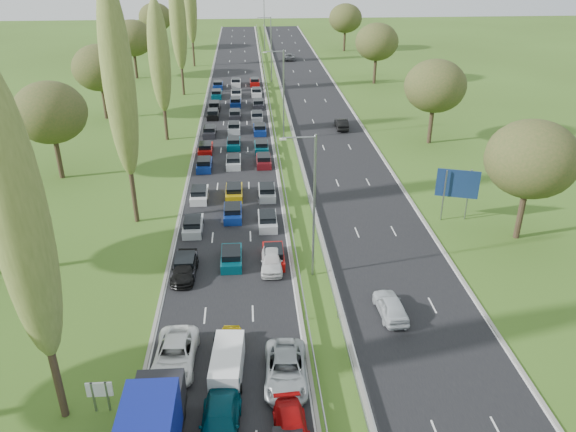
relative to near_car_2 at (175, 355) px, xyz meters
name	(u,v)px	position (x,y,z in m)	size (l,w,h in m)	color
ground	(283,135)	(10.06, 47.22, -0.81)	(260.00, 260.00, 0.00)	#3A581B
near_carriageway	(235,130)	(3.31, 49.72, -0.81)	(10.50, 215.00, 0.04)	black
far_carriageway	(328,128)	(16.81, 49.72, -0.81)	(10.50, 215.00, 0.04)	black
central_reservation	(282,126)	(10.06, 49.72, -0.26)	(2.36, 215.00, 0.32)	gray
lamp_columns	(284,96)	(10.06, 45.22, 5.19)	(0.18, 140.18, 12.00)	gray
poplar_row	(145,64)	(-5.94, 35.38, 11.57)	(2.80, 127.80, 22.44)	#2D2116
woodland_left	(40,122)	(-16.44, 29.84, 6.87)	(8.00, 166.00, 11.10)	#2D2116
woodland_right	(457,103)	(29.56, 33.88, 6.87)	(8.00, 153.00, 11.10)	#2D2116
traffic_queue_fill	(235,138)	(3.33, 44.64, -0.37)	(9.13, 69.83, 0.80)	black
near_car_2	(175,355)	(0.00, 0.00, 0.00)	(2.63, 5.69, 1.58)	white
near_car_3	(184,269)	(-0.36, 10.73, -0.12)	(1.88, 4.62, 1.34)	black
near_car_7	(220,423)	(3.08, -5.83, 0.00)	(2.21, 5.43, 1.58)	#053E4C
near_car_8	(230,347)	(3.51, 0.72, -0.12)	(1.59, 3.94, 1.34)	gold
near_car_10	(286,370)	(7.00, -1.91, 0.00)	(2.62, 5.68, 1.58)	#A4AAAD
near_car_11	(292,430)	(7.01, -6.51, -0.14)	(1.83, 4.50, 1.31)	#B40B0C
near_car_12	(272,260)	(6.78, 11.50, -0.03)	(1.79, 4.44, 1.51)	silver
far_car_0	(391,306)	(15.11, 4.32, -0.03)	(1.79, 4.46, 1.52)	silver
far_car_1	(342,124)	(18.75, 49.27, -0.04)	(1.59, 4.57, 1.51)	black
far_car_2	(290,57)	(15.31, 101.85, -0.08)	(2.36, 5.12, 1.42)	slate
white_van_rear	(227,362)	(3.39, -1.09, 0.15)	(1.83, 4.66, 1.88)	silver
info_sign	(100,393)	(-3.84, -3.60, 0.56)	(1.50, 0.16, 2.10)	gray
direction_sign	(457,186)	(24.96, 19.27, 2.76)	(3.83, 1.34, 5.20)	gray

